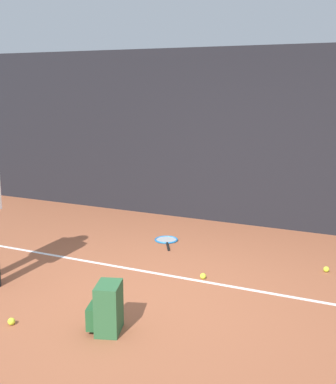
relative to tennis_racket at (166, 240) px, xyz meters
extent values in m
plane|color=#9E5638|center=(0.63, -1.68, -0.01)|extent=(12.00, 12.00, 0.00)
cube|color=black|center=(0.63, 1.32, 1.32)|extent=(10.00, 0.10, 2.66)
cube|color=white|center=(0.63, -1.14, -0.01)|extent=(9.00, 0.05, 0.00)
cylinder|color=black|center=(0.13, -0.24, 0.00)|extent=(0.18, 0.28, 0.03)
torus|color=#1E72BF|center=(-0.01, 0.03, 0.00)|extent=(0.44, 0.44, 0.02)
cylinder|color=#B2B2B2|center=(-0.01, 0.03, 0.00)|extent=(0.38, 0.38, 0.00)
cube|color=#2D6038|center=(0.65, -2.54, 0.21)|extent=(0.29, 0.35, 0.44)
cube|color=#23562D|center=(0.52, -2.58, 0.13)|extent=(0.15, 0.23, 0.20)
sphere|color=#CCE033|center=(0.95, -1.06, 0.02)|extent=(0.07, 0.07, 0.07)
sphere|color=#CCE033|center=(-0.21, -2.81, 0.02)|extent=(0.07, 0.07, 0.07)
sphere|color=#CCE033|center=(2.16, -0.26, 0.02)|extent=(0.07, 0.07, 0.07)
camera|label=1|loc=(2.83, -5.97, 2.10)|focal=46.95mm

